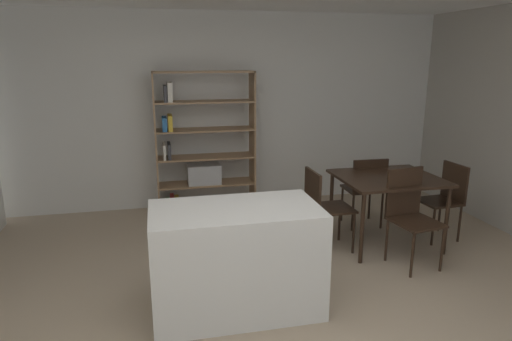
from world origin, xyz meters
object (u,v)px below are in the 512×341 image
(kitchen_island, at_px, (236,259))
(dining_chair_island_side, at_px, (322,203))
(dining_chair_window_side, at_px, (446,194))
(dining_chair_near, at_px, (409,209))
(open_bookshelf, at_px, (198,152))
(dining_chair_far, at_px, (366,185))
(dining_table, at_px, (388,183))

(kitchen_island, height_order, dining_chair_island_side, dining_chair_island_side)
(dining_chair_window_side, bearing_deg, dining_chair_island_side, -93.45)
(dining_chair_near, bearing_deg, open_bookshelf, 124.95)
(open_bookshelf, height_order, dining_chair_far, open_bookshelf)
(dining_table, xyz_separation_m, dining_chair_far, (-0.00, 0.51, -0.16))
(dining_table, xyz_separation_m, dining_chair_near, (-0.02, -0.49, -0.13))
(kitchen_island, distance_m, dining_chair_far, 2.40)
(kitchen_island, relative_size, dining_chair_near, 1.40)
(dining_chair_island_side, bearing_deg, kitchen_island, 129.49)
(dining_chair_near, height_order, dining_chair_island_side, dining_chair_near)
(kitchen_island, xyz_separation_m, dining_chair_far, (1.89, 1.48, 0.10))
(dining_chair_window_side, bearing_deg, dining_chair_far, -127.05)
(dining_table, xyz_separation_m, dining_chair_window_side, (0.76, 0.01, -0.18))
(dining_chair_near, xyz_separation_m, dining_chair_far, (0.01, 1.00, -0.03))
(kitchen_island, bearing_deg, dining_table, 27.20)
(kitchen_island, relative_size, dining_chair_far, 1.54)
(open_bookshelf, bearing_deg, dining_chair_near, -46.73)
(dining_chair_near, bearing_deg, dining_chair_island_side, 138.63)
(dining_chair_near, relative_size, dining_chair_window_side, 1.11)
(dining_chair_near, bearing_deg, dining_chair_window_side, 24.31)
(dining_chair_island_side, bearing_deg, dining_chair_far, -57.57)
(kitchen_island, height_order, open_bookshelf, open_bookshelf)
(kitchen_island, bearing_deg, open_bookshelf, 91.12)
(kitchen_island, relative_size, open_bookshelf, 0.72)
(dining_chair_island_side, bearing_deg, dining_chair_window_side, -90.92)
(open_bookshelf, height_order, dining_chair_near, open_bookshelf)
(dining_chair_far, distance_m, dining_chair_window_side, 0.91)
(open_bookshelf, bearing_deg, dining_chair_far, -28.44)
(dining_chair_window_side, xyz_separation_m, dining_chair_island_side, (-1.52, -0.01, 0.02))
(kitchen_island, relative_size, dining_chair_window_side, 1.55)
(open_bookshelf, bearing_deg, dining_chair_island_side, -52.95)
(dining_table, bearing_deg, open_bookshelf, 141.29)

